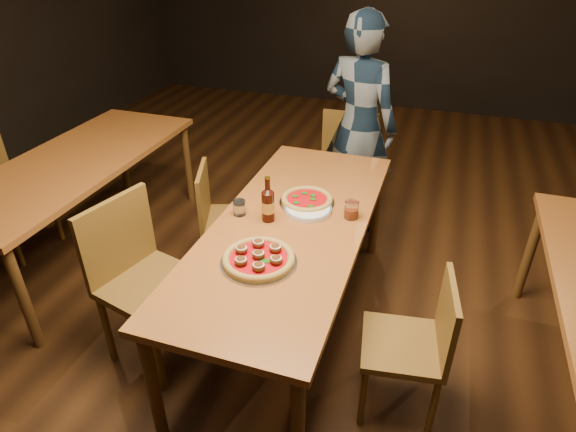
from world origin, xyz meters
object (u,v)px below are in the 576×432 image
(plate_stack, at_px, (308,209))
(chair_main_sw, at_px, (232,219))
(beer_bottle, at_px, (268,205))
(pizza_meatball, at_px, (259,258))
(water_glass, at_px, (239,208))
(chair_end, at_px, (343,173))
(chair_main_e, at_px, (402,344))
(table_main, at_px, (291,233))
(chair_main_nw, at_px, (152,284))
(pizza_margherita, at_px, (307,200))
(chair_nbr_left, at_px, (7,192))
(table_left, at_px, (74,169))
(amber_glass, at_px, (352,210))
(diner, at_px, (359,126))

(plate_stack, bearing_deg, chair_main_sw, 156.02)
(beer_bottle, bearing_deg, plate_stack, 41.40)
(pizza_meatball, relative_size, beer_bottle, 1.45)
(pizza_meatball, xyz_separation_m, beer_bottle, (-0.09, 0.38, 0.07))
(water_glass, bearing_deg, plate_stack, 23.39)
(chair_end, xyz_separation_m, water_glass, (-0.32, -1.27, 0.32))
(chair_main_e, bearing_deg, table_main, -126.53)
(chair_main_sw, distance_m, pizza_meatball, 1.03)
(chair_main_sw, xyz_separation_m, chair_main_e, (1.25, -0.78, -0.01))
(chair_main_nw, relative_size, pizza_margherita, 3.07)
(pizza_margherita, height_order, beer_bottle, beer_bottle)
(chair_main_e, height_order, plate_stack, chair_main_e)
(chair_end, bearing_deg, chair_nbr_left, -156.00)
(table_left, xyz_separation_m, amber_glass, (2.00, -0.14, 0.12))
(chair_main_nw, bearing_deg, chair_main_e, -72.92)
(chair_nbr_left, bearing_deg, chair_main_sw, -76.77)
(beer_bottle, bearing_deg, water_glass, 178.18)
(chair_main_nw, bearing_deg, table_main, -41.37)
(chair_main_sw, relative_size, chair_nbr_left, 0.88)
(table_left, xyz_separation_m, water_glass, (1.40, -0.31, 0.11))
(chair_main_nw, distance_m, plate_stack, 0.95)
(chair_main_e, xyz_separation_m, diner, (-0.59, 1.71, 0.43))
(chair_main_nw, distance_m, chair_nbr_left, 1.70)
(amber_glass, distance_m, diner, 1.21)
(plate_stack, xyz_separation_m, amber_glass, (0.25, 0.01, 0.04))
(pizza_margherita, height_order, diner, diner)
(table_left, xyz_separation_m, pizza_meatball, (1.67, -0.70, 0.10))
(chair_main_sw, xyz_separation_m, amber_glass, (0.86, -0.26, 0.38))
(chair_nbr_left, relative_size, pizza_meatball, 2.56)
(chair_main_e, bearing_deg, pizza_meatball, -96.12)
(chair_main_nw, xyz_separation_m, plate_stack, (0.69, 0.59, 0.27))
(plate_stack, bearing_deg, chair_main_e, -38.95)
(table_left, height_order, chair_nbr_left, chair_nbr_left)
(chair_main_nw, xyz_separation_m, chair_main_e, (1.32, 0.07, -0.08))
(table_main, distance_m, table_left, 1.73)
(plate_stack, xyz_separation_m, water_glass, (-0.35, -0.15, 0.03))
(table_left, height_order, chair_main_e, chair_main_e)
(chair_main_sw, bearing_deg, table_left, 75.70)
(pizza_meatball, bearing_deg, beer_bottle, 103.75)
(pizza_meatball, xyz_separation_m, diner, (0.13, 1.74, 0.06))
(table_main, distance_m, amber_glass, 0.36)
(chair_main_nw, xyz_separation_m, pizza_meatball, (0.60, 0.05, 0.28))
(chair_main_sw, height_order, chair_main_e, chair_main_sw)
(chair_main_sw, bearing_deg, diner, -55.42)
(table_main, xyz_separation_m, chair_nbr_left, (-2.23, 0.16, -0.20))
(water_glass, bearing_deg, table_left, 167.56)
(pizza_margherita, distance_m, water_glass, 0.40)
(chair_main_e, distance_m, pizza_meatball, 0.81)
(table_left, bearing_deg, chair_main_sw, 5.83)
(table_main, xyz_separation_m, plate_stack, (0.05, 0.14, 0.08))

